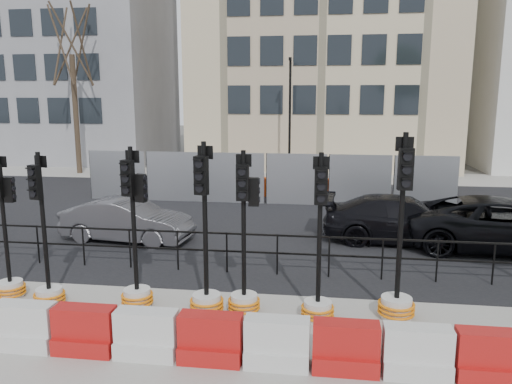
# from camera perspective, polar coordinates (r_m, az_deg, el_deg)

# --- Properties ---
(ground) EXTENTS (120.00, 120.00, 0.00)m
(ground) POSITION_cam_1_polar(r_m,az_deg,el_deg) (10.99, -4.55, -11.36)
(ground) COLOR #51514C
(ground) RESTS_ON ground
(sidewalk_near) EXTENTS (40.00, 6.00, 0.02)m
(sidewalk_near) POSITION_cam_1_polar(r_m,az_deg,el_deg) (8.37, -9.16, -18.95)
(sidewalk_near) COLOR gray
(sidewalk_near) RESTS_ON ground
(road) EXTENTS (40.00, 14.00, 0.03)m
(road) POSITION_cam_1_polar(r_m,az_deg,el_deg) (17.56, 0.31, -2.72)
(road) COLOR black
(road) RESTS_ON ground
(sidewalk_far) EXTENTS (40.00, 4.00, 0.02)m
(sidewalk_far) POSITION_cam_1_polar(r_m,az_deg,el_deg) (26.35, 2.86, 1.85)
(sidewalk_far) COLOR gray
(sidewalk_far) RESTS_ON ground
(building_grey) EXTENTS (11.00, 9.06, 14.00)m
(building_grey) POSITION_cam_1_polar(r_m,az_deg,el_deg) (35.91, -19.78, 14.84)
(building_grey) COLOR gray
(building_grey) RESTS_ON ground
(building_cream) EXTENTS (15.00, 10.06, 18.00)m
(building_cream) POSITION_cam_1_polar(r_m,az_deg,el_deg) (32.27, 7.75, 19.46)
(building_cream) COLOR beige
(building_cream) RESTS_ON ground
(kerb_railing) EXTENTS (18.00, 0.04, 1.00)m
(kerb_railing) POSITION_cam_1_polar(r_m,az_deg,el_deg) (11.86, -3.36, -6.12)
(kerb_railing) COLOR black
(kerb_railing) RESTS_ON ground
(heras_fencing) EXTENTS (14.33, 1.72, 2.00)m
(heras_fencing) POSITION_cam_1_polar(r_m,az_deg,el_deg) (20.15, 1.31, 0.98)
(heras_fencing) COLOR gray
(heras_fencing) RESTS_ON ground
(lamp_post_far) EXTENTS (0.12, 0.56, 6.00)m
(lamp_post_far) POSITION_cam_1_polar(r_m,az_deg,el_deg) (24.98, 3.88, 8.75)
(lamp_post_far) COLOR black
(lamp_post_far) RESTS_ON ground
(tree_bare_far) EXTENTS (2.00, 2.00, 9.00)m
(tree_bare_far) POSITION_cam_1_polar(r_m,az_deg,el_deg) (28.76, -20.36, 15.24)
(tree_bare_far) COLOR #473828
(tree_bare_far) RESTS_ON ground
(barrier_row) EXTENTS (16.75, 0.50, 0.80)m
(barrier_row) POSITION_cam_1_polar(r_m,az_deg,el_deg) (8.37, -8.83, -16.17)
(barrier_row) COLOR red
(barrier_row) RESTS_ON ground
(traffic_signal_b) EXTENTS (0.60, 0.60, 3.05)m
(traffic_signal_b) POSITION_cam_1_polar(r_m,az_deg,el_deg) (11.59, -26.45, -7.48)
(traffic_signal_b) COLOR silver
(traffic_signal_b) RESTS_ON ground
(traffic_signal_c) EXTENTS (0.61, 0.61, 3.12)m
(traffic_signal_c) POSITION_cam_1_polar(r_m,az_deg,el_deg) (10.87, -22.75, -8.83)
(traffic_signal_c) COLOR silver
(traffic_signal_c) RESTS_ON ground
(traffic_signal_d) EXTENTS (0.64, 0.64, 3.23)m
(traffic_signal_d) POSITION_cam_1_polar(r_m,az_deg,el_deg) (10.22, -13.55, -8.77)
(traffic_signal_d) COLOR silver
(traffic_signal_d) RESTS_ON ground
(traffic_signal_e) EXTENTS (0.66, 0.66, 3.35)m
(traffic_signal_e) POSITION_cam_1_polar(r_m,az_deg,el_deg) (9.73, -5.74, -10.02)
(traffic_signal_e) COLOR silver
(traffic_signal_e) RESTS_ON ground
(traffic_signal_f) EXTENTS (0.63, 0.63, 3.18)m
(traffic_signal_f) POSITION_cam_1_polar(r_m,az_deg,el_deg) (9.69, -1.34, -9.62)
(traffic_signal_f) COLOR silver
(traffic_signal_f) RESTS_ON ground
(traffic_signal_g) EXTENTS (0.63, 0.63, 3.18)m
(traffic_signal_g) POSITION_cam_1_polar(r_m,az_deg,el_deg) (9.50, 7.12, -10.80)
(traffic_signal_g) COLOR silver
(traffic_signal_g) RESTS_ON ground
(traffic_signal_h) EXTENTS (0.70, 0.70, 3.53)m
(traffic_signal_h) POSITION_cam_1_polar(r_m,az_deg,el_deg) (9.84, 15.89, -9.91)
(traffic_signal_h) COLOR silver
(traffic_signal_h) RESTS_ON ground
(car_b) EXTENTS (2.19, 4.08, 1.24)m
(car_b) POSITION_cam_1_polar(r_m,az_deg,el_deg) (14.91, -14.51, -3.15)
(car_b) COLOR #424246
(car_b) RESTS_ON ground
(car_c) EXTENTS (2.54, 4.89, 1.34)m
(car_c) POSITION_cam_1_polar(r_m,az_deg,el_deg) (14.90, 16.56, -3.08)
(car_c) COLOR black
(car_c) RESTS_ON ground
(car_d) EXTENTS (3.34, 5.66, 1.45)m
(car_d) POSITION_cam_1_polar(r_m,az_deg,el_deg) (15.12, 26.62, -3.38)
(car_d) COLOR black
(car_d) RESTS_ON ground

